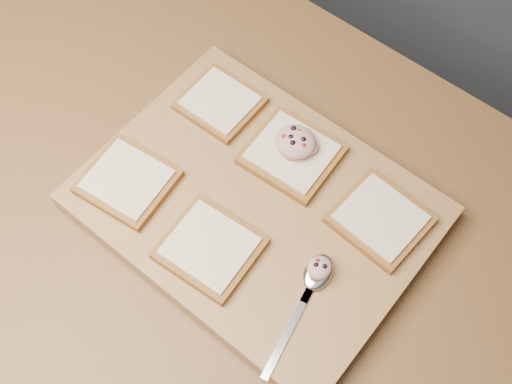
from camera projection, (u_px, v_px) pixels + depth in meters
ground at (262, 370)px, 1.73m from camera, size 4.00×4.00×0.00m
island_counter at (264, 320)px, 1.33m from camera, size 2.00×0.80×0.90m
cutting_board at (256, 207)px, 0.93m from camera, size 0.47×0.36×0.04m
bread_far_left at (220, 103)px, 0.99m from camera, size 0.11×0.11×0.02m
bread_far_center at (292, 154)px, 0.94m from camera, size 0.13×0.12×0.02m
bread_far_right at (380, 219)px, 0.89m from camera, size 0.13×0.12×0.02m
bread_near_left at (128, 181)px, 0.92m from camera, size 0.13×0.13×0.02m
bread_near_center at (210, 248)px, 0.87m from camera, size 0.13×0.12×0.02m
tuna_salad_dollop at (296, 142)px, 0.93m from camera, size 0.06×0.06×0.03m
spoon at (314, 281)px, 0.85m from camera, size 0.06×0.19×0.01m
spoon_salad at (319, 268)px, 0.84m from camera, size 0.03×0.04×0.02m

